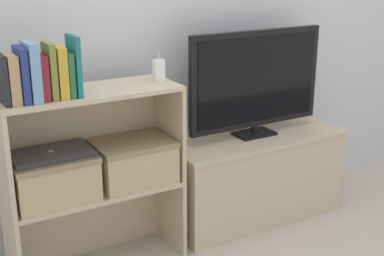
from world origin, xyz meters
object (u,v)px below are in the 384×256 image
at_px(baby_monitor, 159,70).
at_px(storage_basket_left, 53,175).
at_px(book_tan, 12,79).
at_px(book_olive, 50,71).
at_px(book_navy, 22,75).
at_px(book_charcoal, 3,80).
at_px(book_maroon, 42,77).
at_px(laptop, 51,154).
at_px(book_skyblue, 32,72).
at_px(tv, 256,81).
at_px(book_teal, 74,66).
at_px(storage_basket_right, 133,159).
at_px(tv_stand, 252,175).
at_px(book_forest, 68,74).
at_px(book_mustard, 59,72).

distance_m(baby_monitor, storage_basket_left, 0.67).
distance_m(book_tan, book_olive, 0.15).
xyz_separation_m(book_navy, book_olive, (0.11, 0.00, 0.00)).
height_order(book_charcoal, book_olive, book_olive).
xyz_separation_m(book_maroon, laptop, (0.02, 0.04, -0.35)).
bearing_deg(book_skyblue, book_maroon, 0.00).
height_order(book_tan, book_skyblue, book_skyblue).
xyz_separation_m(tv, storage_basket_left, (-1.14, -0.06, -0.28)).
height_order(book_navy, laptop, book_navy).
bearing_deg(book_teal, book_charcoal, 180.00).
height_order(book_navy, storage_basket_right, book_navy).
relative_size(tv_stand, book_navy, 4.59).
relative_size(book_tan, book_forest, 1.06).
xyz_separation_m(book_maroon, book_olive, (0.03, 0.00, 0.02)).
xyz_separation_m(book_tan, book_maroon, (0.12, 0.00, -0.01)).
relative_size(tv, book_forest, 4.41).
relative_size(book_navy, laptop, 0.64).
distance_m(book_maroon, book_mustard, 0.07).
xyz_separation_m(book_maroon, book_teal, (0.14, 0.00, 0.03)).
xyz_separation_m(tv_stand, book_tan, (-1.28, -0.10, 0.72)).
bearing_deg(laptop, book_teal, -18.03).
bearing_deg(book_tan, book_navy, 0.00).
bearing_deg(baby_monitor, tv, 4.69).
xyz_separation_m(tv_stand, book_charcoal, (-1.31, -0.10, 0.73)).
height_order(book_skyblue, book_mustard, book_skyblue).
relative_size(tv_stand, book_mustard, 4.81).
relative_size(book_navy, book_olive, 0.96).
relative_size(book_forest, laptop, 0.54).
bearing_deg(book_skyblue, baby_monitor, 5.14).
relative_size(tv, book_maroon, 4.42).
xyz_separation_m(tv_stand, storage_basket_right, (-0.76, -0.07, 0.27)).
bearing_deg(baby_monitor, book_tan, -175.47).
bearing_deg(book_charcoal, book_navy, 0.00).
bearing_deg(book_forest, tv_stand, 5.68).
distance_m(book_charcoal, laptop, 0.40).
relative_size(tv, storage_basket_left, 2.25).
relative_size(tv, book_navy, 3.67).
relative_size(book_navy, book_forest, 1.20).
distance_m(tv, book_teal, 1.05).
relative_size(book_olive, laptop, 0.67).
bearing_deg(book_navy, laptop, 21.34).
relative_size(book_charcoal, book_olive, 0.87).
height_order(book_tan, baby_monitor, book_tan).
distance_m(book_tan, book_forest, 0.23).
relative_size(book_maroon, book_teal, 0.73).
height_order(book_navy, book_maroon, book_navy).
relative_size(book_teal, storage_basket_right, 0.70).
height_order(book_forest, laptop, book_forest).
height_order(book_skyblue, book_forest, book_skyblue).
bearing_deg(baby_monitor, book_olive, -174.15).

